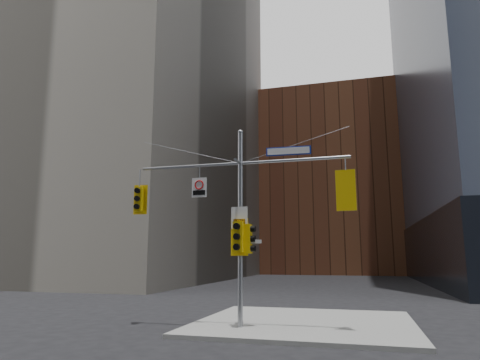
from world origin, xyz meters
The scene contains 13 objects.
ground centered at (0.00, 0.00, 0.00)m, with size 160.00×160.00×0.00m, color black.
sidewalk_corner centered at (2.00, 4.00, 0.07)m, with size 8.00×8.00×0.15m, color gray.
brick_midrise centered at (0.00, 58.00, 14.00)m, with size 26.00×20.00×28.00m, color brown.
signal_assembly centered at (0.00, 1.99, 4.42)m, with size 8.00×0.80×7.30m.
traffic_light_west_arm centered at (-4.15, 2.01, 4.80)m, with size 0.56×0.47×1.18m.
traffic_light_east_arm centered at (3.80, 1.99, 4.80)m, with size 0.67×0.56×1.41m.
traffic_light_pole_side centered at (0.32, 2.00, 3.20)m, with size 0.41×0.35×1.05m.
traffic_light_pole_front centered at (0.00, 1.73, 3.26)m, with size 0.64×0.50×1.34m.
street_sign_blade centered at (1.82, 2.00, 6.35)m, with size 1.63×0.12×0.32m.
regulatory_sign_arm centered at (-1.61, 1.97, 5.17)m, with size 0.60×0.08×0.75m.
regulatory_sign_pole centered at (0.00, 1.88, 3.93)m, with size 0.61×0.06×0.80m.
street_blade_ew centered at (0.45, 2.00, 3.10)m, with size 0.68×0.07×0.14m.
street_blade_ns centered at (0.00, 2.45, 2.93)m, with size 0.14×0.83×0.17m.
Camera 1 is at (4.20, -13.00, 2.58)m, focal length 32.00 mm.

